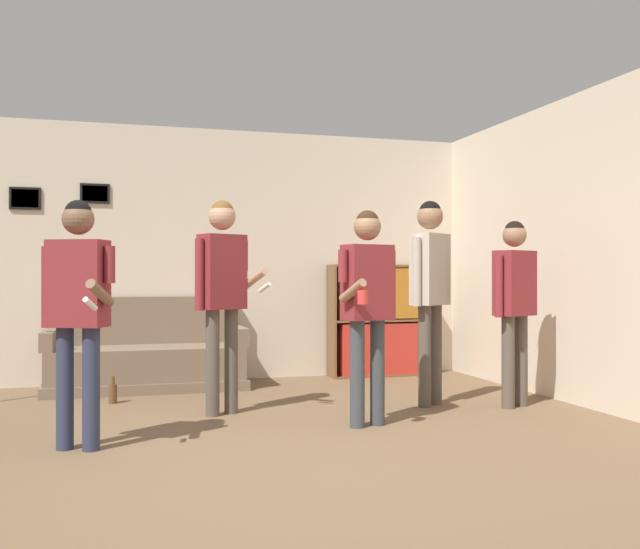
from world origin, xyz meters
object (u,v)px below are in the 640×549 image
person_watcher_holding_cup (368,294)px  person_spectator_near_bookshelf (430,279)px  person_player_foreground_left (78,297)px  couch (146,359)px  bottle_on_floor (113,393)px  bookshelf (377,321)px  person_player_foreground_center (222,282)px  person_spectator_far_right (515,294)px

person_watcher_holding_cup → person_spectator_near_bookshelf: person_spectator_near_bookshelf is taller
person_player_foreground_left → person_watcher_holding_cup: bearing=4.7°
couch → bottle_on_floor: size_ratio=8.13×
person_watcher_holding_cup → person_player_foreground_left: bearing=-175.3°
bookshelf → bottle_on_floor: size_ratio=5.24×
person_player_foreground_center → bottle_on_floor: size_ratio=7.29×
person_player_foreground_center → person_watcher_holding_cup: (0.98, -0.74, -0.09)m
bookshelf → person_spectator_far_right: 2.18m
person_spectator_near_bookshelf → person_player_foreground_left: bearing=-163.9°
couch → person_player_foreground_center: size_ratio=1.12×
bookshelf → person_watcher_holding_cup: 2.71m
couch → bookshelf: size_ratio=1.55×
bottle_on_floor → person_watcher_holding_cup: bearing=-39.8°
bookshelf → person_player_foreground_center: 2.68m
person_watcher_holding_cup → couch: bearing=123.3°
person_player_foreground_center → bottle_on_floor: (-0.85, 0.78, -0.98)m
couch → person_spectator_near_bookshelf: (2.32, -1.65, 0.80)m
bookshelf → bottle_on_floor: (-2.83, -0.97, -0.53)m
couch → person_player_foreground_center: person_player_foreground_center is taller
person_spectator_near_bookshelf → bottle_on_floor: (-2.63, 0.87, -1.00)m
person_player_foreground_center → person_player_foreground_left: bearing=-139.3°
person_watcher_holding_cup → person_spectator_far_right: 1.52m
couch → person_player_foreground_left: size_ratio=1.20×
bottle_on_floor → couch: bearing=67.8°
bookshelf → person_player_foreground_center: (-1.98, -1.75, 0.45)m
person_player_foreground_center → bottle_on_floor: bearing=137.6°
bookshelf → couch: bearing=-175.6°
bookshelf → person_player_foreground_center: bearing=-138.6°
person_watcher_holding_cup → person_spectator_near_bookshelf: size_ratio=0.91×
person_watcher_holding_cup → person_spectator_far_right: size_ratio=1.01×
couch → bookshelf: (2.51, 0.19, 0.32)m
bookshelf → person_spectator_near_bookshelf: (-0.20, -1.84, 0.48)m
person_player_foreground_center → person_spectator_far_right: person_player_foreground_center is taller
person_player_foreground_left → person_watcher_holding_cup: 2.04m
bookshelf → person_watcher_holding_cup: bearing=-112.0°
bookshelf → person_spectator_far_right: person_spectator_far_right is taller
person_player_foreground_center → person_spectator_near_bookshelf: person_spectator_near_bookshelf is taller
person_spectator_near_bookshelf → person_spectator_far_right: 0.73m
couch → person_watcher_holding_cup: person_watcher_holding_cup is taller
person_spectator_far_right → bottle_on_floor: 3.59m
person_watcher_holding_cup → bottle_on_floor: 2.54m
person_player_foreground_center → person_watcher_holding_cup: 1.23m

